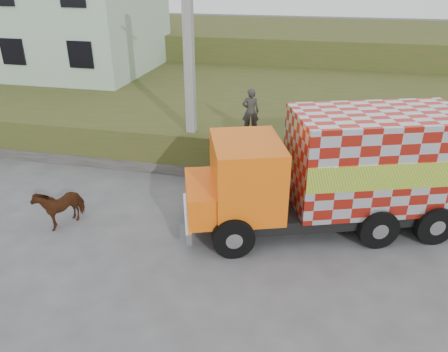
% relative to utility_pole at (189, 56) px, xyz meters
% --- Properties ---
extents(ground, '(120.00, 120.00, 0.00)m').
position_rel_utility_pole_xyz_m(ground, '(1.00, -4.60, -4.08)').
color(ground, '#474749').
rests_on(ground, ground).
extents(embankment, '(40.00, 12.00, 1.50)m').
position_rel_utility_pole_xyz_m(embankment, '(1.00, 5.40, -3.33)').
color(embankment, '#344918').
rests_on(embankment, ground).
extents(embankment_far, '(40.00, 12.00, 3.00)m').
position_rel_utility_pole_xyz_m(embankment_far, '(1.00, 17.40, -2.58)').
color(embankment_far, '#344918').
rests_on(embankment_far, ground).
extents(retaining_strip, '(16.00, 0.50, 0.40)m').
position_rel_utility_pole_xyz_m(retaining_strip, '(-1.00, -0.40, -3.88)').
color(retaining_strip, '#595651').
rests_on(retaining_strip, ground).
extents(building, '(10.00, 8.00, 6.00)m').
position_rel_utility_pole_xyz_m(building, '(-10.00, 8.40, 0.42)').
color(building, '#A1BCA1').
rests_on(building, embankment).
extents(utility_pole, '(1.20, 0.30, 8.00)m').
position_rel_utility_pole_xyz_m(utility_pole, '(0.00, 0.00, 0.00)').
color(utility_pole, gray).
rests_on(utility_pole, ground).
extents(cargo_truck, '(7.81, 4.67, 3.33)m').
position_rel_utility_pole_xyz_m(cargo_truck, '(4.97, -2.72, -2.36)').
color(cargo_truck, black).
rests_on(cargo_truck, ground).
extents(cow, '(1.14, 1.53, 1.17)m').
position_rel_utility_pole_xyz_m(cow, '(-2.66, -4.32, -3.49)').
color(cow, '#36180D').
rests_on(cow, ground).
extents(pedestrian, '(0.63, 0.46, 1.59)m').
position_rel_utility_pole_xyz_m(pedestrian, '(2.04, 0.20, -1.78)').
color(pedestrian, '#2E2C29').
rests_on(pedestrian, embankment).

